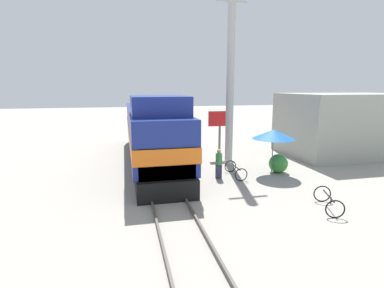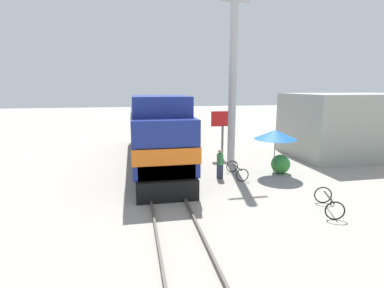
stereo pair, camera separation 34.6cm
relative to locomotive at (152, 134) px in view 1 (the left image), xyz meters
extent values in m
plane|color=gray|center=(0.00, -4.72, -1.85)|extent=(120.00, 120.00, 0.00)
cube|color=#4C4742|center=(-0.72, -4.72, -1.77)|extent=(0.08, 29.86, 0.15)
cube|color=#4C4742|center=(0.72, -4.72, -1.77)|extent=(0.08, 29.86, 0.15)
cube|color=black|center=(0.00, 0.45, -1.40)|extent=(2.65, 15.31, 0.90)
cube|color=navy|center=(0.00, 0.45, 0.32)|extent=(2.88, 14.70, 2.52)
cube|color=orange|center=(0.00, 0.45, 0.06)|extent=(2.92, 14.85, 0.70)
cube|color=orange|center=(0.00, -5.83, -0.25)|extent=(2.45, 2.14, 1.39)
cube|color=navy|center=(0.00, -4.15, 2.04)|extent=(2.71, 3.37, 0.93)
cylinder|color=#B2B2AD|center=(4.58, -1.64, 3.59)|extent=(0.46, 0.46, 10.88)
cube|color=#B2B2AD|center=(4.58, -1.64, 7.73)|extent=(1.80, 0.12, 0.12)
cylinder|color=#4C4C4C|center=(6.17, -4.27, -0.65)|extent=(0.05, 0.05, 2.39)
cone|color=#1959B2|center=(6.17, -4.27, 0.41)|extent=(2.27, 2.27, 0.51)
cube|color=#595959|center=(4.63, 0.39, -0.77)|extent=(0.12, 0.12, 2.16)
cube|color=red|center=(4.63, 0.39, 0.82)|extent=(1.61, 0.08, 1.02)
sphere|color=#388C38|center=(6.70, -4.02, -1.32)|extent=(1.06, 1.06, 1.06)
cube|color=#2D3347|center=(3.09, -4.28, -1.47)|extent=(0.30, 0.20, 0.76)
cylinder|color=#337F3F|center=(3.09, -4.28, -0.79)|extent=(0.34, 0.34, 0.60)
sphere|color=tan|center=(3.09, -4.28, -0.38)|extent=(0.22, 0.22, 0.22)
torus|color=black|center=(4.09, -3.33, -1.51)|extent=(0.69, 0.07, 0.68)
torus|color=black|center=(4.05, -5.04, -1.51)|extent=(0.69, 0.07, 0.68)
cube|color=black|center=(4.07, -4.19, -1.31)|extent=(0.07, 1.46, 0.04)
cylinder|color=black|center=(4.08, -3.88, -1.39)|extent=(0.04, 0.04, 0.29)
torus|color=black|center=(5.76, -9.97, -1.49)|extent=(0.68, 0.29, 0.71)
torus|color=black|center=(6.32, -8.44, -1.49)|extent=(0.68, 0.29, 0.71)
cube|color=black|center=(6.04, -9.21, -1.29)|extent=(0.52, 1.31, 0.04)
cylinder|color=black|center=(5.94, -9.48, -1.37)|extent=(0.04, 0.04, 0.30)
cube|color=#999E93|center=(13.54, -0.64, 0.32)|extent=(8.15, 5.68, 4.33)
camera|label=1|loc=(-1.67, -18.92, 2.93)|focal=28.00mm
camera|label=2|loc=(-1.33, -18.99, 2.93)|focal=28.00mm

